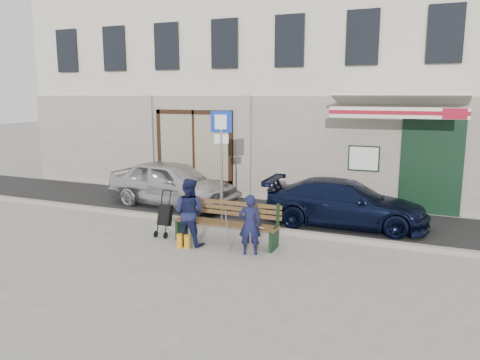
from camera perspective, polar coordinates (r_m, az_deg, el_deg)
The scene contains 11 objects.
ground at distance 10.22m, azimuth -2.72°, elevation -8.21°, with size 80.00×80.00×0.00m, color #9E9991.
asphalt_lane at distance 12.96m, azimuth 3.25°, elevation -4.14°, with size 60.00×3.20×0.01m, color #282828.
curb at distance 11.51m, azimuth 0.54°, elevation -5.73°, with size 60.00×0.18×0.12m, color #9E9384.
building at distance 17.75m, azimuth 9.56°, elevation 15.85°, with size 20.00×8.27×10.00m.
car_silver at distance 13.86m, azimuth -8.25°, elevation -0.41°, with size 1.60×3.98×1.36m, color silver.
car_navy at distance 11.96m, azimuth 12.71°, elevation -2.78°, with size 1.63×4.01×1.16m, color black.
parking_sign at distance 11.74m, azimuth -2.29°, elevation 3.89°, with size 0.52×0.16×2.85m.
bench at distance 10.39m, azimuth -1.92°, elevation -5.25°, with size 2.40×1.17×0.98m.
man at distance 9.62m, azimuth 1.20°, elevation -5.45°, with size 0.46×0.30×1.27m, color #141738.
woman at distance 10.24m, azimuth -6.26°, elevation -3.90°, with size 0.72×0.56×1.48m, color #161A3D.
stroller at distance 11.04m, azimuth -9.14°, elevation -4.36°, with size 0.31×0.44×1.06m.
Camera 1 is at (4.23, -8.71, 3.27)m, focal length 35.00 mm.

